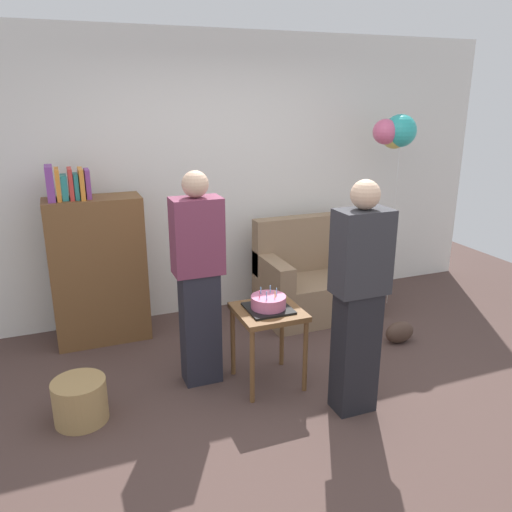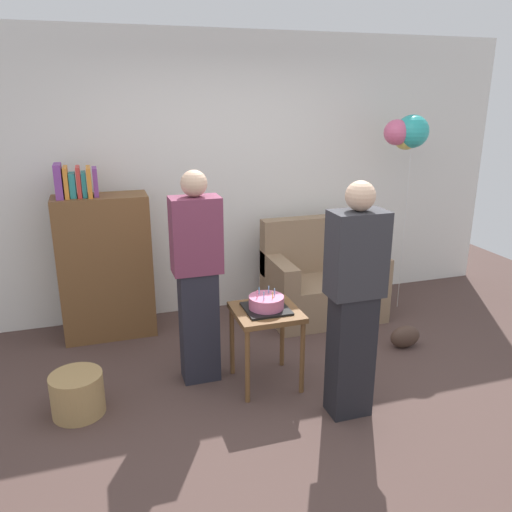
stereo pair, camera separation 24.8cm
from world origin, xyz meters
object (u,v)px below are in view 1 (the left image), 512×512
at_px(bookshelf, 98,268).
at_px(person_holding_cake, 359,299).
at_px(birthday_cake, 268,303).
at_px(balloon_bunch, 395,132).
at_px(handbag, 400,332).
at_px(side_table, 268,321).
at_px(person_blowing_candles, 199,279).
at_px(wicker_basket, 80,401).
at_px(couch, 314,281).

bearing_deg(bookshelf, person_holding_cake, -49.16).
bearing_deg(bookshelf, birthday_cake, -48.16).
bearing_deg(balloon_bunch, handbag, -115.69).
xyz_separation_m(bookshelf, person_holding_cake, (1.53, -1.77, 0.15)).
bearing_deg(side_table, person_holding_cake, -51.58).
bearing_deg(birthday_cake, person_blowing_candles, 154.01).
bearing_deg(person_blowing_candles, bookshelf, 141.92).
height_order(bookshelf, person_blowing_candles, person_blowing_candles).
relative_size(bookshelf, wicker_basket, 4.40).
height_order(person_blowing_candles, handbag, person_blowing_candles).
bearing_deg(person_holding_cake, handbag, -147.35).
height_order(bookshelf, handbag, bookshelf).
bearing_deg(wicker_basket, side_table, -0.64).
bearing_deg(balloon_bunch, couch, 178.27).
xyz_separation_m(side_table, balloon_bunch, (1.76, 1.03, 1.26)).
distance_m(person_holding_cake, wicker_basket, 2.00).
height_order(couch, side_table, couch).
bearing_deg(bookshelf, handbag, -23.31).
bearing_deg(bookshelf, wicker_basket, -102.48).
bearing_deg(couch, person_blowing_candles, -149.34).
height_order(side_table, person_holding_cake, person_holding_cake).
height_order(person_holding_cake, wicker_basket, person_holding_cake).
bearing_deg(couch, side_table, -131.62).
distance_m(birthday_cake, person_holding_cake, 0.70).
xyz_separation_m(bookshelf, birthday_cake, (1.10, -1.23, -0.02)).
bearing_deg(person_blowing_candles, balloon_bunch, 39.39).
bearing_deg(side_table, balloon_bunch, 30.37).
xyz_separation_m(person_holding_cake, handbag, (0.93, 0.71, -0.73)).
bearing_deg(person_holding_cake, bookshelf, -54.00).
bearing_deg(bookshelf, side_table, -48.16).
bearing_deg(wicker_basket, person_blowing_candles, 13.03).
xyz_separation_m(person_holding_cake, balloon_bunch, (1.34, 1.57, 0.94)).
xyz_separation_m(bookshelf, wicker_basket, (-0.27, -1.22, -0.53)).
xyz_separation_m(couch, person_holding_cake, (-0.52, -1.59, 0.49)).
height_order(person_holding_cake, balloon_bunch, balloon_bunch).
height_order(couch, birthday_cake, couch).
distance_m(side_table, wicker_basket, 1.42).
relative_size(person_holding_cake, balloon_bunch, 0.84).
bearing_deg(birthday_cake, bookshelf, 131.84).
relative_size(birthday_cake, person_holding_cake, 0.20).
height_order(birthday_cake, person_holding_cake, person_holding_cake).
relative_size(birthday_cake, person_blowing_candles, 0.20).
distance_m(couch, handbag, 1.00).
bearing_deg(person_holding_cake, side_table, -56.43).
relative_size(bookshelf, birthday_cake, 4.94).
height_order(handbag, balloon_bunch, balloon_bunch).
distance_m(bookshelf, person_holding_cake, 2.34).
height_order(wicker_basket, balloon_bunch, balloon_bunch).
distance_m(side_table, handbag, 1.42).
height_order(person_blowing_candles, wicker_basket, person_blowing_candles).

